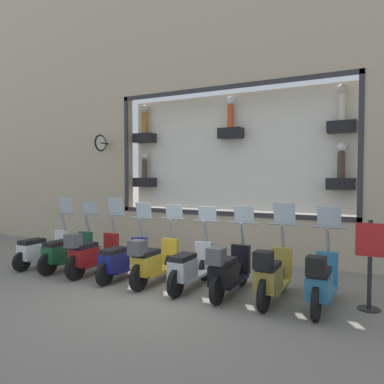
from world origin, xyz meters
TOP-DOWN VIEW (x-y plane):
  - ground_plane at (0.00, 0.00)m, footprint 120.00×120.00m
  - building_facade at (3.60, 0.00)m, footprint 1.18×36.00m
  - scooter_teal_0 at (0.45, -2.87)m, footprint 1.81×0.61m
  - scooter_olive_1 at (0.45, -2.05)m, footprint 1.81×0.61m
  - scooter_black_2 at (0.45, -1.23)m, footprint 1.81×0.60m
  - scooter_silver_3 at (0.50, -0.41)m, footprint 1.80×0.60m
  - scooter_yellow_4 at (0.45, 0.41)m, footprint 1.81×0.60m
  - scooter_navy_5 at (0.50, 1.23)m, footprint 1.79×0.60m
  - scooter_red_6 at (0.45, 2.05)m, footprint 1.81×0.61m
  - scooter_green_7 at (0.50, 2.87)m, footprint 1.80×0.61m
  - scooter_white_8 at (0.50, 3.69)m, footprint 1.79×0.61m
  - shop_sign_post at (0.86, -3.58)m, footprint 0.36×0.45m

SIDE VIEW (x-z plane):
  - ground_plane at x=0.00m, z-range 0.00..0.00m
  - scooter_navy_5 at x=0.50m, z-range -0.38..1.22m
  - scooter_white_8 at x=0.50m, z-range -0.41..1.25m
  - scooter_green_7 at x=0.50m, z-range -0.35..1.21m
  - scooter_silver_3 at x=0.50m, z-range -0.35..1.22m
  - scooter_yellow_4 at x=0.45m, z-range -0.32..1.28m
  - scooter_black_2 at x=0.45m, z-range -0.33..1.29m
  - scooter_teal_0 at x=0.45m, z-range -0.34..1.31m
  - scooter_red_6 at x=0.45m, z-range -0.37..1.34m
  - scooter_olive_1 at x=0.45m, z-range -0.36..1.34m
  - shop_sign_post at x=0.86m, z-range 0.05..1.54m
  - building_facade at x=3.60m, z-range 0.13..10.36m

